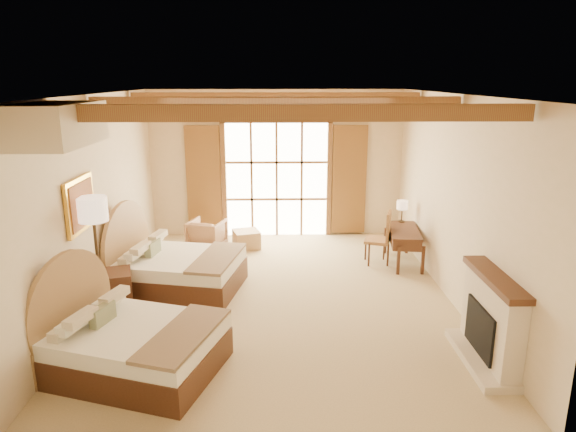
{
  "coord_description": "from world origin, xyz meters",
  "views": [
    {
      "loc": [
        -0.01,
        -7.66,
        3.44
      ],
      "look_at": [
        0.17,
        0.2,
        1.31
      ],
      "focal_mm": 32.0,
      "sensor_mm": 36.0,
      "label": 1
    }
  ],
  "objects_px": {
    "nightstand": "(114,292)",
    "armchair": "(207,235)",
    "desk": "(403,245)",
    "bed_far": "(171,267)",
    "bed_near": "(125,342)"
  },
  "relations": [
    {
      "from": "nightstand",
      "to": "armchair",
      "type": "bearing_deg",
      "value": 54.02
    },
    {
      "from": "nightstand",
      "to": "desk",
      "type": "distance_m",
      "value": 5.26
    },
    {
      "from": "bed_far",
      "to": "desk",
      "type": "distance_m",
      "value": 4.33
    },
    {
      "from": "bed_near",
      "to": "armchair",
      "type": "relative_size",
      "value": 3.35
    },
    {
      "from": "bed_near",
      "to": "bed_far",
      "type": "distance_m",
      "value": 2.48
    },
    {
      "from": "bed_far",
      "to": "armchair",
      "type": "xyz_separation_m",
      "value": [
        0.33,
        2.08,
        -0.08
      ]
    },
    {
      "from": "nightstand",
      "to": "desk",
      "type": "bearing_deg",
      "value": 5.65
    },
    {
      "from": "nightstand",
      "to": "armchair",
      "type": "height_order",
      "value": "nightstand"
    },
    {
      "from": "bed_far",
      "to": "nightstand",
      "type": "distance_m",
      "value": 1.09
    },
    {
      "from": "bed_near",
      "to": "desk",
      "type": "relative_size",
      "value": 1.78
    },
    {
      "from": "bed_far",
      "to": "armchair",
      "type": "distance_m",
      "value": 2.1
    },
    {
      "from": "bed_near",
      "to": "armchair",
      "type": "distance_m",
      "value": 4.58
    },
    {
      "from": "armchair",
      "to": "bed_far",
      "type": "bearing_deg",
      "value": 97.72
    },
    {
      "from": "nightstand",
      "to": "armchair",
      "type": "distance_m",
      "value": 3.09
    },
    {
      "from": "desk",
      "to": "bed_near",
      "type": "bearing_deg",
      "value": -131.93
    }
  ]
}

